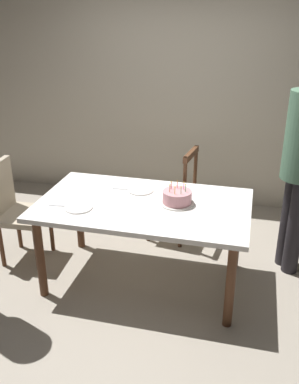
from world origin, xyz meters
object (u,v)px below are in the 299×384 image
(plate_near_celebrant, at_px, (78,208))
(chair_spindle_back, at_px, (173,196))
(dining_table, at_px, (144,212))
(plate_far_side, at_px, (141,190))
(chair_upholstered, at_px, (14,206))
(birthday_cake, at_px, (177,198))

(plate_near_celebrant, relative_size, chair_spindle_back, 0.23)
(dining_table, distance_m, plate_far_side, 0.26)
(dining_table, height_order, chair_upholstered, chair_upholstered)
(dining_table, height_order, plate_far_side, plate_far_side)
(birthday_cake, xyz_separation_m, chair_spindle_back, (-0.18, 0.77, -0.34))
(plate_near_celebrant, height_order, chair_spindle_back, chair_spindle_back)
(birthday_cake, relative_size, chair_upholstered, 0.29)
(plate_far_side, height_order, chair_spindle_back, chair_spindle_back)
(chair_spindle_back, height_order, chair_upholstered, same)
(birthday_cake, relative_size, plate_far_side, 1.27)
(dining_table, bearing_deg, plate_near_celebrant, -154.35)
(plate_far_side, distance_m, chair_spindle_back, 0.68)
(plate_far_side, xyz_separation_m, chair_spindle_back, (0.17, 0.59, -0.29))
(plate_far_side, xyz_separation_m, chair_upholstered, (-1.16, -0.15, -0.22))
(chair_upholstered, bearing_deg, plate_near_celebrant, -21.25)
(plate_near_celebrant, bearing_deg, chair_spindle_back, 61.86)
(birthday_cake, distance_m, chair_spindle_back, 0.86)
(dining_table, distance_m, plate_near_celebrant, 0.53)
(dining_table, distance_m, chair_upholstered, 1.25)
(birthday_cake, bearing_deg, plate_far_side, 152.95)
(dining_table, xyz_separation_m, chair_spindle_back, (0.09, 0.82, -0.20))
(plate_far_side, bearing_deg, plate_near_celebrant, -130.42)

